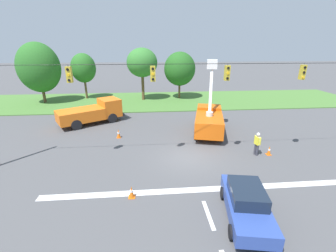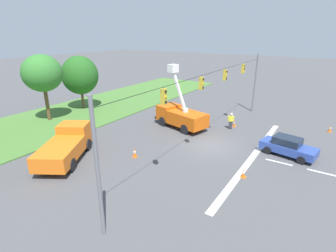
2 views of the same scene
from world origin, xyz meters
The scene contains 15 objects.
ground_plane centered at (0.00, 0.00, 0.00)m, with size 200.00×200.00×0.00m, color #4C4C4F.
grass_verge centered at (0.00, 18.00, 0.05)m, with size 56.00×12.00×0.10m, color #477533.
lane_markings centered at (0.00, -5.34, 0.00)m, with size 17.60×15.25×0.01m.
signal_gantry centered at (0.00, 0.00, 4.58)m, with size 26.20×0.33×7.20m.
tree_far_west centered at (-17.30, 18.02, 4.88)m, with size 5.55×4.86×8.19m.
tree_west centered at (-12.08, 20.21, 4.57)m, with size 3.55×3.28×6.69m.
tree_centre centered at (-3.49, 18.58, 5.39)m, with size 4.32×4.10×7.43m.
tree_east centered at (1.98, 19.22, 4.44)m, with size 4.58×4.61×6.88m.
utility_truck_bucket_lift centered at (2.74, 4.73, 1.35)m, with size 3.73×6.26×6.52m.
utility_truck_support_near centered at (-8.54, 8.66, 1.17)m, with size 6.77×5.42×2.32m.
sedan_blue centered at (1.69, -6.13, 0.79)m, with size 2.50×4.54×1.56m.
road_worker centered at (5.13, 0.02, 1.00)m, with size 0.34×0.63×1.77m.
traffic_cone_foreground_left centered at (-3.76, -4.20, 0.34)m, with size 0.36×0.36×0.69m.
traffic_cone_foreground_right centered at (6.10, -0.05, 0.34)m, with size 0.36×0.36×0.70m.
traffic_cone_mid_right centered at (-5.44, 4.25, 0.41)m, with size 0.36×0.36×0.81m.
Camera 1 is at (-2.71, -14.39, 7.69)m, focal length 24.00 mm.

